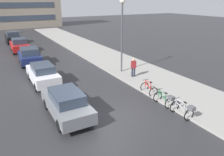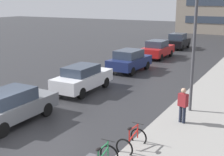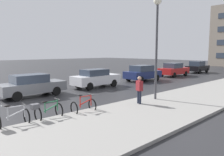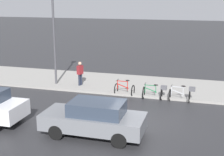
% 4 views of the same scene
% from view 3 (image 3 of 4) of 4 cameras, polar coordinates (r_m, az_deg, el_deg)
% --- Properties ---
extents(ground_plane, '(140.00, 140.00, 0.00)m').
position_cam_3_polar(ground_plane, '(13.73, -22.23, -6.57)').
color(ground_plane, '#28282B').
extents(sidewalk_kerb, '(4.80, 60.00, 0.14)m').
position_cam_3_polar(sidewalk_kerb, '(16.38, 22.42, -4.21)').
color(sidewalk_kerb, gray).
rests_on(sidewalk_kerb, ground).
extents(bicycle_nearest, '(0.73, 1.43, 0.97)m').
position_cam_3_polar(bicycle_nearest, '(9.78, -25.37, -9.12)').
color(bicycle_nearest, black).
rests_on(bicycle_nearest, ground).
extents(bicycle_second, '(0.71, 1.36, 0.92)m').
position_cam_3_polar(bicycle_second, '(10.28, -16.94, -8.08)').
color(bicycle_second, black).
rests_on(bicycle_second, ground).
extents(bicycle_third, '(0.76, 1.16, 0.98)m').
position_cam_3_polar(bicycle_third, '(11.03, -7.45, -7.26)').
color(bicycle_third, black).
rests_on(bicycle_third, ground).
extents(car_grey, '(1.82, 4.37, 1.54)m').
position_cam_3_polar(car_grey, '(15.95, -20.23, -1.78)').
color(car_grey, slate).
rests_on(car_grey, ground).
extents(car_white, '(1.76, 4.31, 1.58)m').
position_cam_3_polar(car_white, '(18.87, -4.24, -0.02)').
color(car_white, silver).
rests_on(car_white, ground).
extents(car_navy, '(2.12, 4.12, 1.66)m').
position_cam_3_polar(car_navy, '(23.20, 7.97, 1.31)').
color(car_navy, navy).
rests_on(car_navy, ground).
extents(car_red, '(1.96, 4.39, 1.66)m').
position_cam_3_polar(car_red, '(28.49, 15.82, 2.12)').
color(car_red, '#AD1919').
rests_on(car_red, ground).
extents(car_black, '(1.96, 4.00, 1.71)m').
position_cam_3_polar(car_black, '(34.29, 21.41, 2.70)').
color(car_black, black).
rests_on(car_black, ground).
extents(pedestrian, '(0.46, 0.35, 1.70)m').
position_cam_3_polar(pedestrian, '(12.42, 7.15, -2.96)').
color(pedestrian, '#1E2333').
rests_on(pedestrian, ground).
extents(streetlamp, '(0.47, 0.47, 6.31)m').
position_cam_3_polar(streetlamp, '(13.72, 11.66, 12.51)').
color(streetlamp, '#424247').
rests_on(streetlamp, ground).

